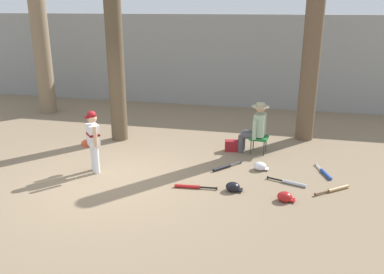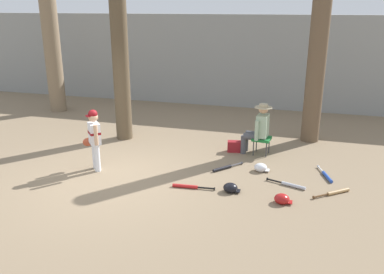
{
  "view_description": "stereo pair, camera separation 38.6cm",
  "coord_description": "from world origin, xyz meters",
  "px_view_note": "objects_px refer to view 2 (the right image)",
  "views": [
    {
      "loc": [
        3.19,
        -6.66,
        3.31
      ],
      "look_at": [
        1.46,
        0.91,
        0.75
      ],
      "focal_mm": 37.51,
      "sensor_mm": 36.0,
      "label": 1
    },
    {
      "loc": [
        3.57,
        -6.56,
        3.31
      ],
      "look_at": [
        1.46,
        0.91,
        0.75
      ],
      "focal_mm": 37.51,
      "sensor_mm": 36.0,
      "label": 2
    }
  ],
  "objects_px": {
    "folding_stool": "(262,139)",
    "batting_helmet_black": "(231,188)",
    "handbag_beside_stool": "(235,146)",
    "tree_near_player": "(120,58)",
    "tree_far_left": "(52,47)",
    "young_ballplayer": "(94,136)",
    "batting_helmet_red": "(282,199)",
    "bat_aluminum_silver": "(290,185)",
    "seated_spectator": "(258,127)",
    "bat_red_barrel": "(188,187)",
    "bat_black_composite": "(224,168)",
    "bat_wood_tan": "(335,192)",
    "tree_behind_spectator": "(317,62)",
    "bat_blue_youth": "(326,176)",
    "batting_helmet_white": "(261,168)"
  },
  "relations": [
    {
      "from": "bat_aluminum_silver",
      "to": "tree_far_left",
      "type": "bearing_deg",
      "value": 152.9
    },
    {
      "from": "young_ballplayer",
      "to": "bat_red_barrel",
      "type": "relative_size",
      "value": 1.59
    },
    {
      "from": "folding_stool",
      "to": "bat_red_barrel",
      "type": "relative_size",
      "value": 0.54
    },
    {
      "from": "seated_spectator",
      "to": "batting_helmet_white",
      "type": "xyz_separation_m",
      "value": [
        0.21,
        -1.02,
        -0.56
      ]
    },
    {
      "from": "young_ballplayer",
      "to": "tree_behind_spectator",
      "type": "bearing_deg",
      "value": 36.7
    },
    {
      "from": "young_ballplayer",
      "to": "batting_helmet_red",
      "type": "distance_m",
      "value": 3.96
    },
    {
      "from": "young_ballplayer",
      "to": "bat_blue_youth",
      "type": "xyz_separation_m",
      "value": [
        4.67,
        0.9,
        -0.71
      ]
    },
    {
      "from": "tree_behind_spectator",
      "to": "young_ballplayer",
      "type": "bearing_deg",
      "value": -143.3
    },
    {
      "from": "tree_far_left",
      "to": "batting_helmet_red",
      "type": "xyz_separation_m",
      "value": [
        7.53,
        -4.65,
        -1.96
      ]
    },
    {
      "from": "young_ballplayer",
      "to": "tree_far_left",
      "type": "relative_size",
      "value": 0.26
    },
    {
      "from": "tree_far_left",
      "to": "batting_helmet_black",
      "type": "distance_m",
      "value": 8.18
    },
    {
      "from": "bat_blue_youth",
      "to": "bat_aluminum_silver",
      "type": "bearing_deg",
      "value": -136.18
    },
    {
      "from": "tree_near_player",
      "to": "batting_helmet_white",
      "type": "distance_m",
      "value": 4.38
    },
    {
      "from": "folding_stool",
      "to": "bat_red_barrel",
      "type": "height_order",
      "value": "folding_stool"
    },
    {
      "from": "young_ballplayer",
      "to": "folding_stool",
      "type": "height_order",
      "value": "young_ballplayer"
    },
    {
      "from": "folding_stool",
      "to": "bat_black_composite",
      "type": "relative_size",
      "value": 0.68
    },
    {
      "from": "bat_black_composite",
      "to": "young_ballplayer",
      "type": "bearing_deg",
      "value": -164.09
    },
    {
      "from": "bat_aluminum_silver",
      "to": "batting_helmet_black",
      "type": "relative_size",
      "value": 2.39
    },
    {
      "from": "young_ballplayer",
      "to": "seated_spectator",
      "type": "xyz_separation_m",
      "value": [
        3.15,
        1.87,
        -0.1
      ]
    },
    {
      "from": "bat_aluminum_silver",
      "to": "bat_wood_tan",
      "type": "xyz_separation_m",
      "value": [
        0.81,
        -0.1,
        0.0
      ]
    },
    {
      "from": "tree_near_player",
      "to": "tree_behind_spectator",
      "type": "xyz_separation_m",
      "value": [
        4.66,
        1.11,
        -0.07
      ]
    },
    {
      "from": "folding_stool",
      "to": "handbag_beside_stool",
      "type": "bearing_deg",
      "value": -179.98
    },
    {
      "from": "seated_spectator",
      "to": "batting_helmet_red",
      "type": "height_order",
      "value": "seated_spectator"
    },
    {
      "from": "folding_stool",
      "to": "batting_helmet_black",
      "type": "xyz_separation_m",
      "value": [
        -0.32,
        -2.15,
        -0.29
      ]
    },
    {
      "from": "bat_black_composite",
      "to": "batting_helmet_black",
      "type": "relative_size",
      "value": 2.03
    },
    {
      "from": "bat_black_composite",
      "to": "batting_helmet_black",
      "type": "distance_m",
      "value": 1.08
    },
    {
      "from": "tree_near_player",
      "to": "batting_helmet_black",
      "type": "height_order",
      "value": "tree_near_player"
    },
    {
      "from": "tree_behind_spectator",
      "to": "handbag_beside_stool",
      "type": "xyz_separation_m",
      "value": [
        -1.7,
        -1.36,
        -1.88
      ]
    },
    {
      "from": "seated_spectator",
      "to": "batting_helmet_black",
      "type": "xyz_separation_m",
      "value": [
        -0.22,
        -2.16,
        -0.56
      ]
    },
    {
      "from": "batting_helmet_black",
      "to": "bat_black_composite",
      "type": "bearing_deg",
      "value": 107.29
    },
    {
      "from": "tree_near_player",
      "to": "bat_black_composite",
      "type": "height_order",
      "value": "tree_near_player"
    },
    {
      "from": "bat_red_barrel",
      "to": "tree_far_left",
      "type": "bearing_deg",
      "value": 142.02
    },
    {
      "from": "bat_wood_tan",
      "to": "bat_black_composite",
      "type": "bearing_deg",
      "value": 164.85
    },
    {
      "from": "bat_wood_tan",
      "to": "bat_red_barrel",
      "type": "bearing_deg",
      "value": -169.44
    },
    {
      "from": "seated_spectator",
      "to": "handbag_beside_stool",
      "type": "bearing_deg",
      "value": -178.82
    },
    {
      "from": "bat_red_barrel",
      "to": "seated_spectator",
      "type": "bearing_deg",
      "value": 65.43
    },
    {
      "from": "tree_far_left",
      "to": "bat_blue_youth",
      "type": "distance_m",
      "value": 9.16
    },
    {
      "from": "tree_near_player",
      "to": "tree_far_left",
      "type": "height_order",
      "value": "tree_far_left"
    },
    {
      "from": "seated_spectator",
      "to": "tree_far_left",
      "type": "distance_m",
      "value": 7.31
    },
    {
      "from": "tree_behind_spectator",
      "to": "folding_stool",
      "type": "bearing_deg",
      "value": -128.41
    },
    {
      "from": "tree_near_player",
      "to": "batting_helmet_red",
      "type": "distance_m",
      "value": 5.34
    },
    {
      "from": "tree_behind_spectator",
      "to": "bat_aluminum_silver",
      "type": "relative_size",
      "value": 6.28
    },
    {
      "from": "handbag_beside_stool",
      "to": "batting_helmet_black",
      "type": "distance_m",
      "value": 2.17
    },
    {
      "from": "handbag_beside_stool",
      "to": "bat_wood_tan",
      "type": "xyz_separation_m",
      "value": [
        2.18,
        -1.72,
        -0.1
      ]
    },
    {
      "from": "tree_near_player",
      "to": "tree_far_left",
      "type": "xyz_separation_m",
      "value": [
        -3.32,
        2.05,
        -0.04
      ]
    },
    {
      "from": "tree_near_player",
      "to": "bat_aluminum_silver",
      "type": "height_order",
      "value": "tree_near_player"
    },
    {
      "from": "bat_aluminum_silver",
      "to": "bat_blue_youth",
      "type": "distance_m",
      "value": 0.93
    },
    {
      "from": "tree_far_left",
      "to": "bat_blue_youth",
      "type": "xyz_separation_m",
      "value": [
        8.32,
        -3.27,
        -2.01
      ]
    },
    {
      "from": "tree_behind_spectator",
      "to": "young_ballplayer",
      "type": "height_order",
      "value": "tree_behind_spectator"
    },
    {
      "from": "batting_helmet_white",
      "to": "tree_near_player",
      "type": "bearing_deg",
      "value": 161.05
    }
  ]
}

